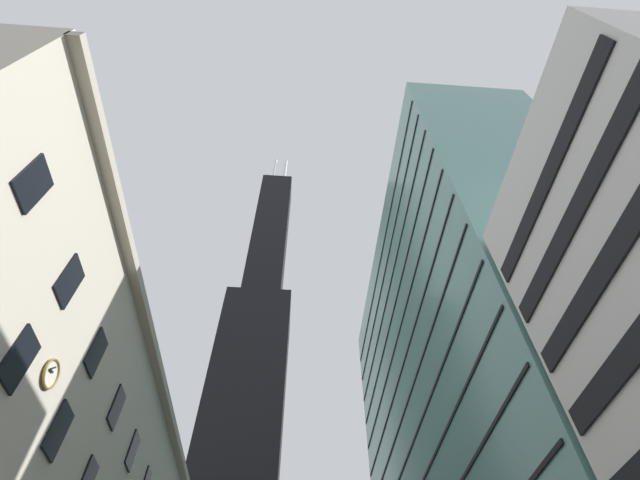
% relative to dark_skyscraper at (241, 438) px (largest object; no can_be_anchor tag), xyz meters
% --- Properties ---
extents(dark_skyscraper, '(25.18, 25.18, 182.09)m').
position_rel_dark_skyscraper_xyz_m(dark_skyscraper, '(0.00, 0.00, 0.00)').
color(dark_skyscraper, black).
rests_on(dark_skyscraper, ground).
extents(glass_office_midrise, '(14.60, 48.29, 56.98)m').
position_rel_dark_skyscraper_xyz_m(glass_office_midrise, '(29.73, -54.06, -24.70)').
color(glass_office_midrise, slate).
rests_on(glass_office_midrise, ground).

